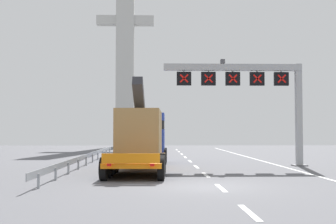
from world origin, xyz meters
The scene contains 7 objects.
ground centered at (0.00, 0.00, 0.00)m, with size 112.00×112.00×0.00m, color #5B5B60.
lane_markings centered at (0.49, 15.86, 0.01)m, with size 0.20×46.31×0.01m.
edge_line_right centered at (6.20, 12.00, 0.01)m, with size 0.20×63.00×0.01m, color silver.
overhead_lane_gantry centered at (4.31, 11.04, 5.50)m, with size 9.63×0.90×7.22m.
heavy_haul_truck_orange centered at (-3.00, 9.69, 1.99)m, with size 3.49×14.14×5.30m.
guardrail_left centered at (-6.99, 13.28, 0.56)m, with size 0.13×30.56×0.76m.
bridge_pylon_distant centered at (-7.03, 50.60, 16.42)m, with size 9.00×2.00×32.07m.
Camera 1 is at (-2.17, -18.58, 2.30)m, focal length 47.15 mm.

